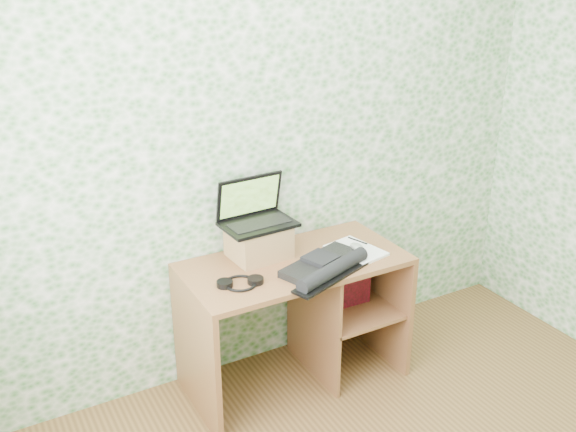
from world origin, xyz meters
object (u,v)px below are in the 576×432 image
desk (304,299)px  keyboard (326,266)px  laptop (255,213)px  notepad (356,250)px  riser (259,241)px

desk → keyboard: bearing=-87.6°
desk → laptop: (-0.22, 0.16, 0.51)m
notepad → riser: bearing=145.9°
riser → keyboard: 0.40m
desk → notepad: bearing=-18.3°
desk → riser: size_ratio=4.01×
laptop → notepad: bearing=-29.9°
laptop → keyboard: laptop is taller
notepad → desk: bearing=150.3°
riser → notepad: bearing=-22.8°
desk → notepad: (0.27, -0.09, 0.28)m
riser → laptop: bearing=90.0°
desk → riser: (-0.22, 0.12, 0.36)m
keyboard → notepad: size_ratio=1.79×
desk → keyboard: size_ratio=2.20×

